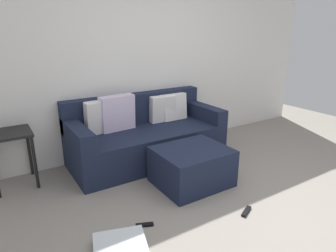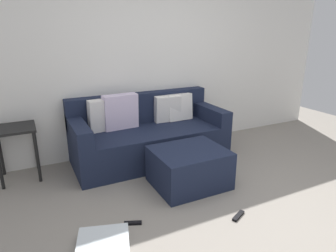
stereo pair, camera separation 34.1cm
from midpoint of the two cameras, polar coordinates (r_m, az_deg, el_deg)
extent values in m
plane|color=gray|center=(3.07, 13.27, -16.27)|extent=(8.11, 8.11, 0.00)
cube|color=silver|center=(4.34, -6.41, 11.98)|extent=(6.24, 0.10, 2.52)
cube|color=#192138|center=(4.04, -6.31, -3.66)|extent=(2.04, 0.88, 0.45)
cube|color=#192138|center=(4.21, -8.64, 3.36)|extent=(2.04, 0.17, 0.42)
cube|color=#192138|center=(3.65, -19.72, -1.54)|extent=(0.18, 0.88, 0.21)
cube|color=#192138|center=(4.39, 4.50, 2.69)|extent=(0.18, 0.88, 0.21)
cube|color=white|center=(3.88, -15.14, 1.67)|extent=(0.43, 0.19, 0.43)
cube|color=silver|center=(3.93, -12.23, 2.42)|extent=(0.47, 0.19, 0.46)
cube|color=white|center=(4.32, -1.14, 3.67)|extent=(0.38, 0.16, 0.39)
cube|color=white|center=(4.24, -3.33, 3.29)|extent=(0.38, 0.17, 0.38)
cube|color=#192138|center=(3.42, 1.73, -7.82)|extent=(0.80, 0.68, 0.43)
cube|color=silver|center=(2.60, -13.16, -22.16)|extent=(0.51, 0.50, 0.09)
cube|color=black|center=(3.75, -30.65, -1.29)|extent=(0.45, 0.45, 0.03)
cylinder|color=black|center=(3.67, -26.70, -6.41)|extent=(0.04, 0.04, 0.61)
cylinder|color=black|center=(4.04, -27.33, -4.37)|extent=(0.04, 0.04, 0.61)
cube|color=black|center=(3.07, 11.67, -15.85)|extent=(0.19, 0.12, 0.02)
cube|color=black|center=(2.87, -8.11, -18.40)|extent=(0.17, 0.10, 0.02)
camera|label=1|loc=(0.17, -92.72, -0.88)|focal=31.70mm
camera|label=2|loc=(0.17, 87.28, 0.88)|focal=31.70mm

